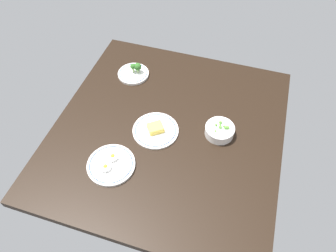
{
  "coord_description": "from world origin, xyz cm",
  "views": [
    {
      "loc": [
        91.72,
        28.62,
        127.39
      ],
      "look_at": [
        0.0,
        0.0,
        6.0
      ],
      "focal_mm": 33.46,
      "sensor_mm": 36.0,
      "label": 1
    }
  ],
  "objects_px": {
    "bowl_peas": "(220,130)",
    "plate_broccoli": "(134,73)",
    "plate_eggs": "(111,164)",
    "plate_cheese": "(156,130)"
  },
  "relations": [
    {
      "from": "plate_eggs",
      "to": "bowl_peas",
      "type": "xyz_separation_m",
      "value": [
        -0.33,
        0.43,
        0.02
      ]
    },
    {
      "from": "plate_cheese",
      "to": "plate_broccoli",
      "type": "bearing_deg",
      "value": -144.52
    },
    {
      "from": "plate_eggs",
      "to": "plate_broccoli",
      "type": "relative_size",
      "value": 1.24
    },
    {
      "from": "bowl_peas",
      "to": "plate_broccoli",
      "type": "height_order",
      "value": "plate_broccoli"
    },
    {
      "from": "plate_eggs",
      "to": "plate_cheese",
      "type": "bearing_deg",
      "value": 152.48
    },
    {
      "from": "plate_broccoli",
      "to": "plate_cheese",
      "type": "xyz_separation_m",
      "value": [
        0.35,
        0.25,
        -0.01
      ]
    },
    {
      "from": "bowl_peas",
      "to": "plate_cheese",
      "type": "xyz_separation_m",
      "value": [
        0.08,
        -0.3,
        -0.02
      ]
    },
    {
      "from": "plate_broccoli",
      "to": "plate_eggs",
      "type": "bearing_deg",
      "value": 11.41
    },
    {
      "from": "plate_eggs",
      "to": "plate_cheese",
      "type": "height_order",
      "value": "plate_eggs"
    },
    {
      "from": "plate_eggs",
      "to": "plate_broccoli",
      "type": "bearing_deg",
      "value": -168.59
    }
  ]
}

